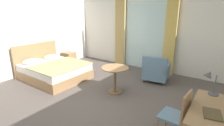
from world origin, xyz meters
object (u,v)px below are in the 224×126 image
at_px(bed, 54,70).
at_px(closed_book, 213,114).
at_px(desk_chair, 178,114).
at_px(armchair_by_window, 156,71).
at_px(nightstand, 69,58).
at_px(writing_desk, 212,114).
at_px(desk_lamp, 210,78).
at_px(round_cafe_table, 115,74).

distance_m(bed, closed_book, 4.72).
bearing_deg(desk_chair, armchair_by_window, 119.76).
bearing_deg(nightstand, desk_chair, -21.50).
relative_size(writing_desk, desk_lamp, 2.57).
height_order(writing_desk, armchair_by_window, armchair_by_window).
bearing_deg(writing_desk, desk_chair, -171.86).
bearing_deg(writing_desk, bed, 173.47).
relative_size(nightstand, desk_chair, 0.55).
bearing_deg(bed, desk_lamp, -1.17).
xyz_separation_m(armchair_by_window, round_cafe_table, (-0.61, -1.38, 0.20)).
bearing_deg(writing_desk, desk_lamp, 107.87).
bearing_deg(desk_chair, round_cafe_table, 154.60).
height_order(bed, closed_book, bed).
bearing_deg(closed_book, nightstand, 146.93).
relative_size(nightstand, closed_book, 1.57).
bearing_deg(armchair_by_window, desk_chair, -60.24).
xyz_separation_m(writing_desk, round_cafe_table, (-2.39, 0.84, -0.11)).
height_order(nightstand, desk_lamp, desk_lamp).
bearing_deg(bed, desk_chair, -8.18).
relative_size(desk_lamp, round_cafe_table, 0.69).
distance_m(writing_desk, round_cafe_table, 2.54).
distance_m(nightstand, desk_lamp, 5.51).
bearing_deg(nightstand, armchair_by_window, 5.55).
distance_m(armchair_by_window, round_cafe_table, 1.52).
bearing_deg(desk_lamp, desk_chair, -123.34).
xyz_separation_m(writing_desk, armchair_by_window, (-1.79, 2.23, -0.31)).
height_order(bed, writing_desk, bed).
relative_size(bed, nightstand, 3.97).
xyz_separation_m(writing_desk, desk_chair, (-0.47, -0.07, -0.14)).
bearing_deg(writing_desk, nightstand, 160.87).
xyz_separation_m(desk_chair, desk_lamp, (0.33, 0.51, 0.55)).
distance_m(writing_desk, armchair_by_window, 2.87).
bearing_deg(bed, nightstand, 120.14).
height_order(closed_book, armchair_by_window, armchair_by_window).
relative_size(desk_chair, closed_book, 2.84).
distance_m(bed, desk_lamp, 4.55).
xyz_separation_m(bed, desk_lamp, (4.48, -0.09, 0.78)).
distance_m(writing_desk, desk_chair, 0.50).
height_order(writing_desk, desk_chair, desk_chair).
distance_m(nightstand, writing_desk, 5.73).
bearing_deg(desk_lamp, bed, 178.83).
height_order(nightstand, closed_book, closed_book).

